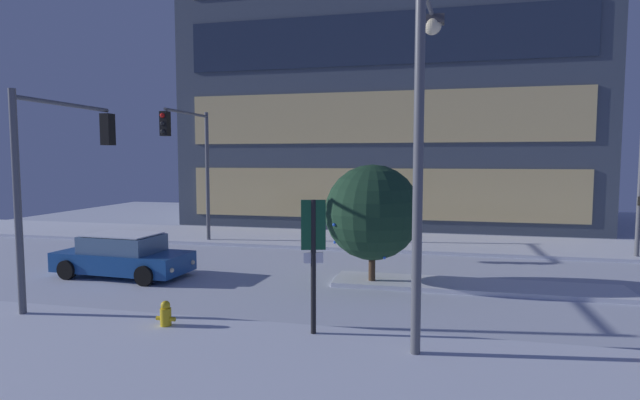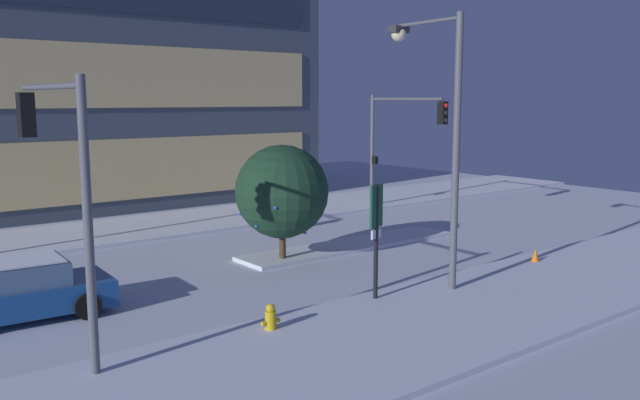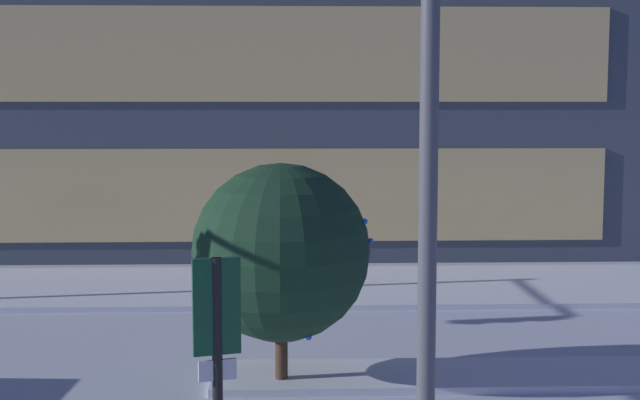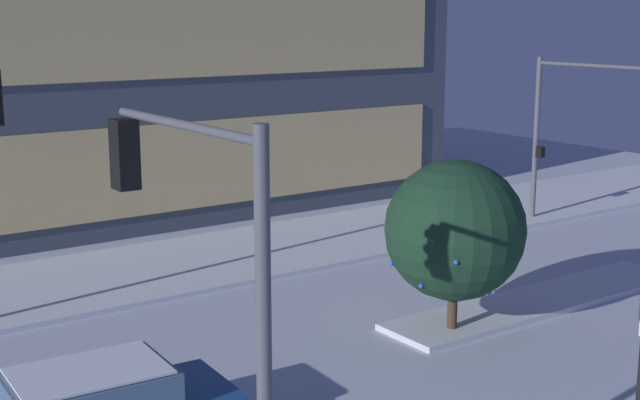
{
  "view_description": "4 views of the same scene",
  "coord_description": "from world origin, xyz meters",
  "views": [
    {
      "loc": [
        2.06,
        -16.46,
        4.08
      ],
      "look_at": [
        -1.56,
        -0.74,
        2.76
      ],
      "focal_mm": 28.08,
      "sensor_mm": 36.0,
      "label": 1
    },
    {
      "loc": [
        -12.37,
        -18.3,
        5.37
      ],
      "look_at": [
        0.84,
        -1.59,
        2.15
      ],
      "focal_mm": 37.6,
      "sensor_mm": 36.0,
      "label": 2
    },
    {
      "loc": [
        0.28,
        -15.78,
        4.9
      ],
      "look_at": [
        0.78,
        -0.84,
        3.31
      ],
      "focal_mm": 50.52,
      "sensor_mm": 36.0,
      "label": 3
    },
    {
      "loc": [
        -13.09,
        -14.0,
        6.96
      ],
      "look_at": [
        -2.72,
        0.57,
        3.2
      ],
      "focal_mm": 49.83,
      "sensor_mm": 36.0,
      "label": 4
    }
  ],
  "objects": [
    {
      "name": "curb_strip_far",
      "position": [
        0.0,
        7.78,
        0.07
      ],
      "size": [
        52.0,
        5.2,
        0.14
      ],
      "primitive_type": "cube",
      "color": "silver",
      "rests_on": "ground"
    },
    {
      "name": "median_strip",
      "position": [
        3.39,
        -0.21,
        0.07
      ],
      "size": [
        9.0,
        1.8,
        0.14
      ],
      "primitive_type": "cube",
      "color": "silver",
      "rests_on": "ground"
    },
    {
      "name": "parking_info_sign",
      "position": [
        -0.56,
        -5.73,
        2.04
      ],
      "size": [
        0.55,
        0.21,
        3.18
      ],
      "rotation": [
        0.0,
        0.0,
        1.85
      ],
      "color": "black",
      "rests_on": "ground"
    },
    {
      "name": "ground",
      "position": [
        0.0,
        0.0,
        0.0
      ],
      "size": [
        52.0,
        52.0,
        0.0
      ],
      "primitive_type": "plane",
      "color": "silver"
    },
    {
      "name": "street_lamp_arched",
      "position": [
        1.79,
        -5.65,
        4.98
      ],
      "size": [
        0.58,
        2.79,
        7.64
      ],
      "rotation": [
        0.0,
        0.0,
        1.49
      ],
      "color": "#565960",
      "rests_on": "ground"
    },
    {
      "name": "decorated_tree_median",
      "position": [
        0.11,
        -0.5,
        2.37
      ],
      "size": [
        3.12,
        3.08,
        3.91
      ],
      "color": "#473323",
      "rests_on": "ground"
    }
  ]
}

